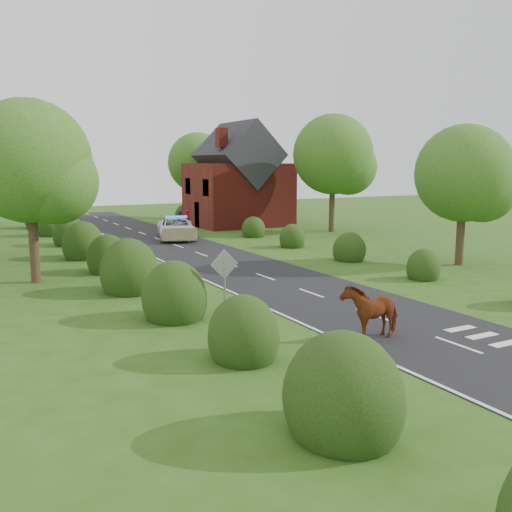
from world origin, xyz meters
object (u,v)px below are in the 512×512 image
road_sign (224,274)px  pedestrian_purple (180,221)px  cow (371,315)px  police_van (176,229)px  pedestrian_red (187,220)px

road_sign → pedestrian_purple: bearing=72.7°
cow → pedestrian_purple: (4.63, 29.17, 0.17)m
road_sign → pedestrian_purple: 26.35m
road_sign → police_van: 22.34m
police_van → pedestrian_red: size_ratio=3.54×
cow → pedestrian_red: size_ratio=1.18×
cow → police_van: police_van is taller
pedestrian_purple → cow: bearing=107.3°
road_sign → cow: 5.23m
pedestrian_red → pedestrian_purple: 1.43m
pedestrian_red → pedestrian_purple: (-0.99, -1.03, 0.03)m
road_sign → cow: (3.22, -4.02, -0.92)m
pedestrian_red → cow: bearing=69.3°
cow → pedestrian_red: (5.62, 30.20, 0.14)m
road_sign → pedestrian_purple: size_ratio=1.41×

